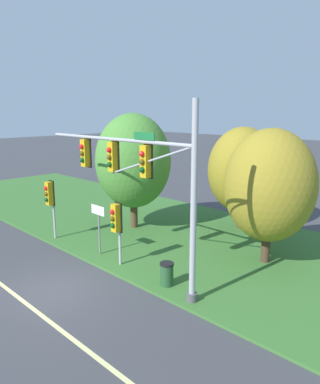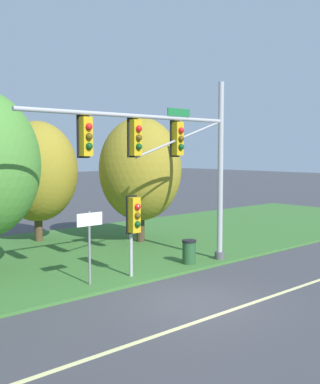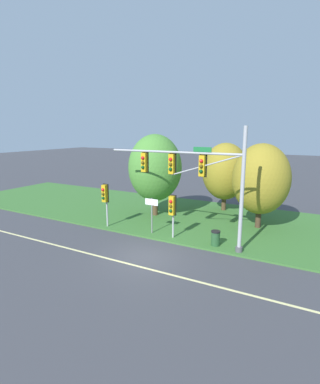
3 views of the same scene
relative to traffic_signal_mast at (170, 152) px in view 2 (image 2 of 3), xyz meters
name	(u,v)px [view 2 (image 2 of 3)]	position (x,y,z in m)	size (l,w,h in m)	color
ground_plane	(196,302)	(-1.75, -3.02, -4.47)	(160.00, 160.00, 0.00)	#3D3D42
lane_stripe	(227,311)	(-1.75, -4.22, -4.46)	(36.00, 0.16, 0.01)	beige
grass_verge	(56,255)	(-1.75, 5.23, -4.42)	(48.00, 11.50, 0.10)	#386B2D
traffic_signal_mast	(170,152)	(0.00, 0.00, 0.00)	(8.95, 0.49, 7.12)	#9EA0A5
pedestrian_signal_near_kerb	(134,219)	(-1.61, 0.11, -2.33)	(0.46, 0.55, 2.86)	#9EA0A5
route_sign_post	(90,235)	(-3.27, 0.37, -2.73)	(0.97, 0.08, 2.43)	slate
tree_left_of_mast	(37,172)	(-0.79, 8.60, -0.97)	(3.90, 3.90, 5.84)	#4C3823
tree_behind_signpost	(140,169)	(2.82, 5.11, -0.85)	(3.97, 3.97, 6.01)	#423021
trash_bin	(189,252)	(1.27, 0.27, -3.90)	(0.56, 0.56, 0.93)	#234C28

